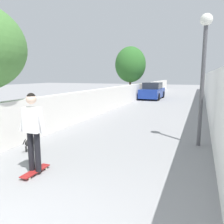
% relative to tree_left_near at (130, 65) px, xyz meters
% --- Properties ---
extents(ground_plane, '(80.00, 80.00, 0.00)m').
position_rel_tree_left_near_xyz_m(ground_plane, '(-5.00, -3.90, -3.19)').
color(ground_plane, gray).
extents(wall_left, '(48.00, 0.30, 1.43)m').
position_rel_tree_left_near_xyz_m(wall_left, '(-7.00, -0.91, -2.48)').
color(wall_left, silver).
rests_on(wall_left, ground).
extents(fence_right, '(48.00, 0.30, 2.40)m').
position_rel_tree_left_near_xyz_m(fence_right, '(-7.00, -6.88, -1.99)').
color(fence_right, white).
rests_on(fence_right, ground).
extents(tree_left_near, '(2.88, 2.88, 4.86)m').
position_rel_tree_left_near_xyz_m(tree_left_near, '(0.00, 0.00, 0.00)').
color(tree_left_near, '#473523').
rests_on(tree_left_near, ground).
extents(lamp_post, '(0.36, 0.36, 3.98)m').
position_rel_tree_left_near_xyz_m(lamp_post, '(-13.22, -6.33, -0.44)').
color(lamp_post, '#4C4C51').
rests_on(lamp_post, ground).
extents(skateboard, '(0.80, 0.21, 0.08)m').
position_rel_tree_left_near_xyz_m(skateboard, '(-16.81, -2.94, -3.12)').
color(skateboard, maroon).
rests_on(skateboard, ground).
extents(person_skateboarder, '(0.22, 0.71, 1.75)m').
position_rel_tree_left_near_xyz_m(person_skateboarder, '(-16.81, -2.94, -2.08)').
color(person_skateboarder, black).
rests_on(person_skateboarder, skateboard).
extents(dog, '(1.52, 1.30, 1.06)m').
position_rel_tree_left_near_xyz_m(dog, '(-15.59, -1.76, -2.92)').
color(dog, black).
rests_on(dog, ground).
extents(car_near, '(4.24, 1.80, 1.54)m').
position_rel_tree_left_near_xyz_m(car_near, '(0.49, -2.06, -2.48)').
color(car_near, navy).
rests_on(car_near, ground).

